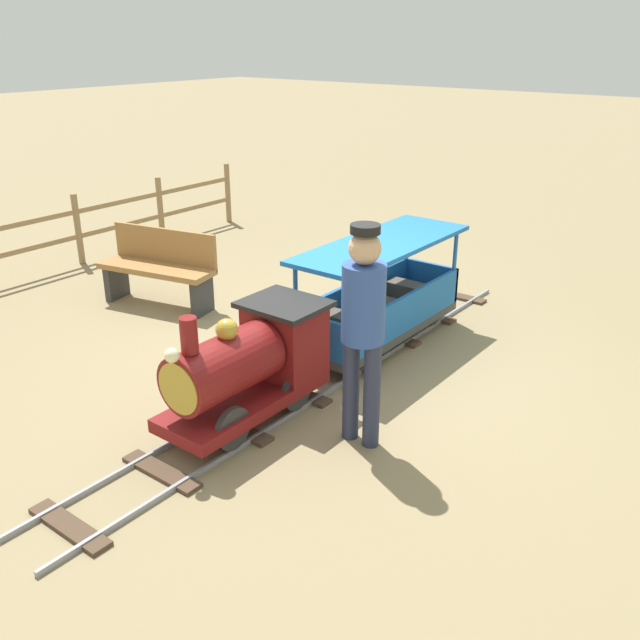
{
  "coord_description": "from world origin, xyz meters",
  "views": [
    {
      "loc": [
        -3.27,
        4.56,
        2.77
      ],
      "look_at": [
        0.0,
        0.32,
        0.55
      ],
      "focal_mm": 39.25,
      "sensor_mm": 36.0,
      "label": 1
    }
  ],
  "objects_px": {
    "conductor_person": "(363,320)",
    "locomotive": "(251,362)",
    "park_bench": "(159,268)",
    "passenger_car": "(380,302)"
  },
  "relations": [
    {
      "from": "conductor_person",
      "to": "park_bench",
      "type": "bearing_deg",
      "value": -16.12
    },
    {
      "from": "locomotive",
      "to": "conductor_person",
      "type": "relative_size",
      "value": 0.89
    },
    {
      "from": "passenger_car",
      "to": "park_bench",
      "type": "distance_m",
      "value": 2.53
    },
    {
      "from": "park_bench",
      "to": "locomotive",
      "type": "bearing_deg",
      "value": 153.88
    },
    {
      "from": "locomotive",
      "to": "conductor_person",
      "type": "bearing_deg",
      "value": -162.68
    },
    {
      "from": "locomotive",
      "to": "conductor_person",
      "type": "height_order",
      "value": "conductor_person"
    },
    {
      "from": "conductor_person",
      "to": "park_bench",
      "type": "xyz_separation_m",
      "value": [
        3.29,
        -0.95,
        -0.54
      ]
    },
    {
      "from": "conductor_person",
      "to": "park_bench",
      "type": "height_order",
      "value": "conductor_person"
    },
    {
      "from": "conductor_person",
      "to": "locomotive",
      "type": "bearing_deg",
      "value": 17.32
    },
    {
      "from": "conductor_person",
      "to": "passenger_car",
      "type": "bearing_deg",
      "value": -61.42
    }
  ]
}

